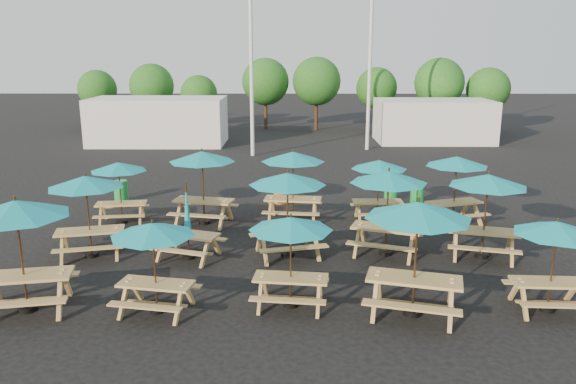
{
  "coord_description": "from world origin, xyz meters",
  "views": [
    {
      "loc": [
        0.1,
        -16.18,
        5.56
      ],
      "look_at": [
        0.0,
        1.5,
        1.1
      ],
      "focal_mm": 35.0,
      "sensor_mm": 36.0,
      "label": 1
    }
  ],
  "objects_px": {
    "picnic_unit_4": "(188,228)",
    "picnic_unit_5": "(202,161)",
    "picnic_unit_1": "(86,187)",
    "picnic_unit_12": "(556,233)",
    "waste_bin_2": "(391,190)",
    "picnic_unit_3": "(153,235)",
    "waste_bin_3": "(417,192)",
    "picnic_unit_10": "(388,182)",
    "picnic_unit_13": "(488,185)",
    "waste_bin_0": "(121,191)",
    "picnic_unit_6": "(291,229)",
    "picnic_unit_11": "(379,168)",
    "picnic_unit_0": "(16,215)",
    "picnic_unit_2": "(119,170)",
    "picnic_unit_7": "(288,184)",
    "picnic_unit_14": "(457,165)",
    "picnic_unit_8": "(293,161)",
    "waste_bin_1": "(280,192)",
    "picnic_unit_9": "(418,217)"
  },
  "relations": [
    {
      "from": "picnic_unit_11",
      "to": "picnic_unit_12",
      "type": "xyz_separation_m",
      "value": [
        2.76,
        -6.67,
        -0.03
      ]
    },
    {
      "from": "picnic_unit_3",
      "to": "waste_bin_3",
      "type": "relative_size",
      "value": 2.59
    },
    {
      "from": "waste_bin_3",
      "to": "picnic_unit_14",
      "type": "bearing_deg",
      "value": -76.84
    },
    {
      "from": "picnic_unit_8",
      "to": "waste_bin_1",
      "type": "bearing_deg",
      "value": 107.72
    },
    {
      "from": "picnic_unit_7",
      "to": "picnic_unit_13",
      "type": "relative_size",
      "value": 1.01
    },
    {
      "from": "picnic_unit_7",
      "to": "picnic_unit_14",
      "type": "relative_size",
      "value": 1.02
    },
    {
      "from": "picnic_unit_2",
      "to": "picnic_unit_9",
      "type": "relative_size",
      "value": 0.75
    },
    {
      "from": "picnic_unit_14",
      "to": "waste_bin_1",
      "type": "bearing_deg",
      "value": 137.71
    },
    {
      "from": "picnic_unit_1",
      "to": "picnic_unit_3",
      "type": "relative_size",
      "value": 1.16
    },
    {
      "from": "picnic_unit_8",
      "to": "picnic_unit_7",
      "type": "bearing_deg",
      "value": -86.39
    },
    {
      "from": "picnic_unit_2",
      "to": "waste_bin_0",
      "type": "xyz_separation_m",
      "value": [
        -0.83,
        2.7,
        -1.38
      ]
    },
    {
      "from": "picnic_unit_3",
      "to": "picnic_unit_1",
      "type": "bearing_deg",
      "value": 138.44
    },
    {
      "from": "picnic_unit_13",
      "to": "waste_bin_1",
      "type": "height_order",
      "value": "picnic_unit_13"
    },
    {
      "from": "picnic_unit_5",
      "to": "picnic_unit_4",
      "type": "bearing_deg",
      "value": -77.27
    },
    {
      "from": "picnic_unit_0",
      "to": "picnic_unit_14",
      "type": "xyz_separation_m",
      "value": [
        11.14,
        6.45,
        -0.22
      ]
    },
    {
      "from": "waste_bin_3",
      "to": "picnic_unit_1",
      "type": "bearing_deg",
      "value": -150.96
    },
    {
      "from": "picnic_unit_3",
      "to": "picnic_unit_12",
      "type": "xyz_separation_m",
      "value": [
        8.58,
        0.11,
        0.01
      ]
    },
    {
      "from": "waste_bin_3",
      "to": "picnic_unit_9",
      "type": "bearing_deg",
      "value": -102.81
    },
    {
      "from": "picnic_unit_6",
      "to": "picnic_unit_13",
      "type": "bearing_deg",
      "value": 36.95
    },
    {
      "from": "picnic_unit_2",
      "to": "picnic_unit_3",
      "type": "height_order",
      "value": "picnic_unit_2"
    },
    {
      "from": "picnic_unit_12",
      "to": "waste_bin_2",
      "type": "distance_m",
      "value": 9.62
    },
    {
      "from": "picnic_unit_1",
      "to": "picnic_unit_10",
      "type": "xyz_separation_m",
      "value": [
        8.2,
        0.2,
        0.09
      ]
    },
    {
      "from": "picnic_unit_4",
      "to": "waste_bin_1",
      "type": "relative_size",
      "value": 2.65
    },
    {
      "from": "picnic_unit_4",
      "to": "picnic_unit_14",
      "type": "height_order",
      "value": "picnic_unit_14"
    },
    {
      "from": "picnic_unit_5",
      "to": "picnic_unit_14",
      "type": "bearing_deg",
      "value": 11.72
    },
    {
      "from": "picnic_unit_13",
      "to": "waste_bin_0",
      "type": "height_order",
      "value": "picnic_unit_13"
    },
    {
      "from": "picnic_unit_1",
      "to": "waste_bin_2",
      "type": "height_order",
      "value": "picnic_unit_1"
    },
    {
      "from": "picnic_unit_4",
      "to": "picnic_unit_5",
      "type": "relative_size",
      "value": 0.85
    },
    {
      "from": "picnic_unit_5",
      "to": "waste_bin_2",
      "type": "xyz_separation_m",
      "value": [
        6.68,
        2.96,
        -1.7
      ]
    },
    {
      "from": "picnic_unit_4",
      "to": "picnic_unit_8",
      "type": "xyz_separation_m",
      "value": [
        2.88,
        3.51,
        1.17
      ]
    },
    {
      "from": "picnic_unit_1",
      "to": "picnic_unit_9",
      "type": "bearing_deg",
      "value": -36.31
    },
    {
      "from": "picnic_unit_9",
      "to": "picnic_unit_13",
      "type": "height_order",
      "value": "picnic_unit_9"
    },
    {
      "from": "picnic_unit_12",
      "to": "waste_bin_0",
      "type": "relative_size",
      "value": 2.54
    },
    {
      "from": "picnic_unit_0",
      "to": "picnic_unit_3",
      "type": "height_order",
      "value": "picnic_unit_0"
    },
    {
      "from": "picnic_unit_13",
      "to": "picnic_unit_10",
      "type": "bearing_deg",
      "value": -169.84
    },
    {
      "from": "picnic_unit_9",
      "to": "waste_bin_3",
      "type": "height_order",
      "value": "picnic_unit_9"
    },
    {
      "from": "picnic_unit_6",
      "to": "waste_bin_1",
      "type": "relative_size",
      "value": 2.57
    },
    {
      "from": "picnic_unit_2",
      "to": "picnic_unit_14",
      "type": "distance_m",
      "value": 10.95
    },
    {
      "from": "picnic_unit_10",
      "to": "picnic_unit_13",
      "type": "xyz_separation_m",
      "value": [
        2.63,
        -0.21,
        -0.04
      ]
    },
    {
      "from": "picnic_unit_13",
      "to": "picnic_unit_14",
      "type": "height_order",
      "value": "picnic_unit_13"
    },
    {
      "from": "picnic_unit_13",
      "to": "picnic_unit_14",
      "type": "xyz_separation_m",
      "value": [
        0.06,
        3.1,
        -0.08
      ]
    },
    {
      "from": "picnic_unit_8",
      "to": "picnic_unit_4",
      "type": "bearing_deg",
      "value": -122.99
    },
    {
      "from": "picnic_unit_10",
      "to": "waste_bin_2",
      "type": "relative_size",
      "value": 3.33
    },
    {
      "from": "picnic_unit_0",
      "to": "picnic_unit_5",
      "type": "height_order",
      "value": "picnic_unit_0"
    },
    {
      "from": "picnic_unit_3",
      "to": "picnic_unit_7",
      "type": "relative_size",
      "value": 0.82
    },
    {
      "from": "picnic_unit_0",
      "to": "picnic_unit_2",
      "type": "bearing_deg",
      "value": 77.54
    },
    {
      "from": "picnic_unit_9",
      "to": "picnic_unit_11",
      "type": "relative_size",
      "value": 1.3
    },
    {
      "from": "picnic_unit_1",
      "to": "picnic_unit_12",
      "type": "height_order",
      "value": "picnic_unit_1"
    },
    {
      "from": "picnic_unit_1",
      "to": "picnic_unit_10",
      "type": "bearing_deg",
      "value": -11.82
    },
    {
      "from": "waste_bin_2",
      "to": "picnic_unit_11",
      "type": "bearing_deg",
      "value": -108.94
    }
  ]
}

